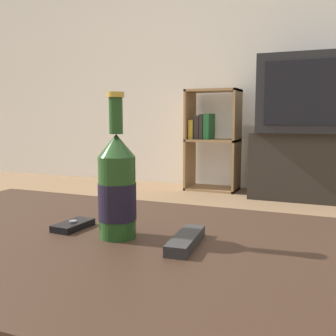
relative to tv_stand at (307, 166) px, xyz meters
name	(u,v)px	position (x,y,z in m)	size (l,w,h in m)	color
back_wall	(281,44)	(-0.28, 0.30, 1.03)	(8.00, 0.05, 2.60)	silver
coffee_table	(88,266)	(-0.28, -2.72, 0.09)	(1.05, 0.68, 0.43)	#332116
tv_stand	(307,166)	(0.00, 0.00, 0.00)	(0.88, 0.45, 0.54)	#28231E
television	(311,95)	(0.00, 0.00, 0.57)	(0.77, 0.58, 0.60)	black
bookshelf	(210,137)	(-0.85, 0.09, 0.22)	(0.46, 0.30, 0.91)	#99754C
beer_bottle	(117,188)	(-0.21, -2.71, 0.26)	(0.07, 0.07, 0.28)	#1E4219
cell_phone	(73,225)	(-0.33, -2.70, 0.17)	(0.05, 0.09, 0.02)	black
remote_control	(186,240)	(-0.07, -2.71, 0.17)	(0.05, 0.15, 0.02)	#282828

